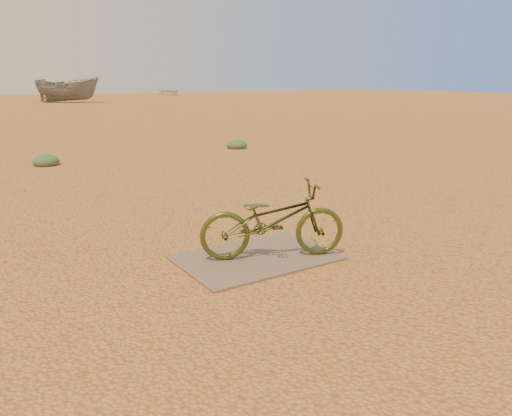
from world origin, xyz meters
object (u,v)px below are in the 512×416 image
bicycle (273,220)px  boat_mid_right (67,90)px  plywood_board (256,257)px  boat_far_right (169,91)px

bicycle → boat_mid_right: boat_mid_right is taller
plywood_board → bicycle: bicycle is taller
bicycle → plywood_board: bearing=79.4°
boat_mid_right → boat_far_right: 18.79m
bicycle → boat_far_right: size_ratio=0.35×
plywood_board → boat_mid_right: size_ratio=0.32×
plywood_board → boat_far_right: size_ratio=0.37×
bicycle → boat_far_right: 53.91m
bicycle → boat_far_right: boat_far_right is taller
bicycle → boat_far_right: (20.29, 49.95, 0.03)m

